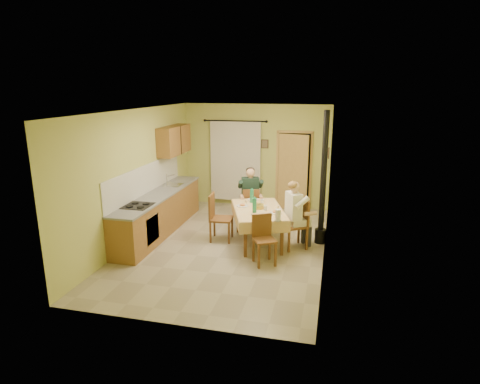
% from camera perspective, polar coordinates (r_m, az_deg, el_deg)
% --- Properties ---
extents(floor, '(4.00, 6.00, 0.01)m').
position_cam_1_polar(floor, '(8.56, -1.80, -7.53)').
color(floor, tan).
rests_on(floor, ground).
extents(room_shell, '(4.04, 6.04, 2.82)m').
position_cam_1_polar(room_shell, '(8.04, -1.90, 4.55)').
color(room_shell, '#C8CD69').
rests_on(room_shell, ground).
extents(kitchen_run, '(0.64, 3.64, 1.56)m').
position_cam_1_polar(kitchen_run, '(9.31, -11.37, -2.80)').
color(kitchen_run, brown).
rests_on(kitchen_run, ground).
extents(upper_cabinets, '(0.35, 1.40, 0.70)m').
position_cam_1_polar(upper_cabinets, '(10.20, -9.33, 7.30)').
color(upper_cabinets, brown).
rests_on(upper_cabinets, room_shell).
extents(curtain, '(1.70, 0.07, 2.22)m').
position_cam_1_polar(curtain, '(11.04, -0.66, 4.45)').
color(curtain, black).
rests_on(curtain, ground).
extents(doorway, '(0.96, 0.26, 2.15)m').
position_cam_1_polar(doorway, '(10.83, 7.59, 2.98)').
color(doorway, black).
rests_on(doorway, ground).
extents(dining_table, '(1.49, 1.89, 0.76)m').
position_cam_1_polar(dining_table, '(8.54, 2.62, -4.85)').
color(dining_table, '#E6BD7A').
rests_on(dining_table, ground).
extents(tableware, '(1.06, 1.49, 0.33)m').
position_cam_1_polar(tableware, '(8.31, 2.82, -2.18)').
color(tableware, white).
rests_on(tableware, dining_table).
extents(chair_far, '(0.49, 0.49, 0.95)m').
position_cam_1_polar(chair_far, '(9.58, 1.48, -3.20)').
color(chair_far, brown).
rests_on(chair_far, ground).
extents(chair_near, '(0.52, 0.52, 0.94)m').
position_cam_1_polar(chair_near, '(7.61, 3.44, -8.13)').
color(chair_near, brown).
rests_on(chair_near, ground).
extents(chair_right, '(0.62, 0.62, 1.02)m').
position_cam_1_polar(chair_right, '(8.41, 7.80, -5.94)').
color(chair_right, brown).
rests_on(chair_right, ground).
extents(chair_left, '(0.50, 0.50, 1.03)m').
position_cam_1_polar(chair_left, '(8.73, -2.77, -5.01)').
color(chair_left, brown).
rests_on(chair_left, ground).
extents(man_far, '(0.64, 0.57, 1.39)m').
position_cam_1_polar(man_far, '(9.43, 1.49, 0.24)').
color(man_far, '#192D23').
rests_on(man_far, chair_far).
extents(man_right, '(0.63, 0.65, 1.39)m').
position_cam_1_polar(man_right, '(8.21, 7.84, -2.13)').
color(man_right, white).
rests_on(man_right, chair_right).
extents(stove_flue, '(0.24, 0.24, 2.80)m').
position_cam_1_polar(stove_flue, '(8.53, 11.64, -0.63)').
color(stove_flue, black).
rests_on(stove_flue, ground).
extents(picture_back, '(0.19, 0.03, 0.23)m').
position_cam_1_polar(picture_back, '(10.86, 3.55, 6.85)').
color(picture_back, black).
rests_on(picture_back, room_shell).
extents(picture_right, '(0.03, 0.31, 0.21)m').
position_cam_1_polar(picture_right, '(8.94, 12.51, 5.44)').
color(picture_right, brown).
rests_on(picture_right, room_shell).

